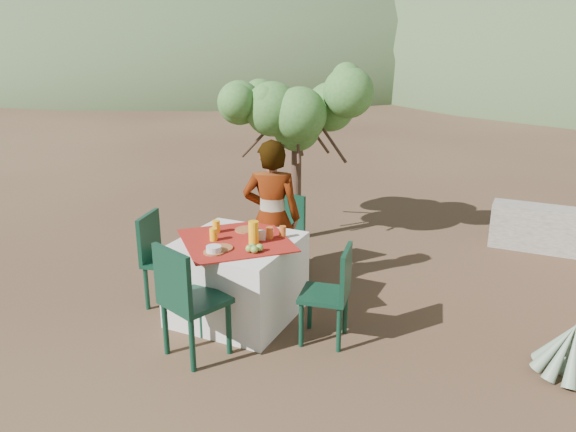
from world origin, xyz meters
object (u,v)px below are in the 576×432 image
object	(u,v)px
person	(272,218)
agave	(573,350)
chair_far	(283,231)
chair_left	(161,255)
juice_pitcher	(254,232)
shrub_tree	(303,121)
table	(237,278)
chair_near	(187,297)
chair_right	(333,290)

from	to	relation	value
person	agave	size ratio (longest dim) A/B	2.48
chair_far	chair_left	xyz separation A→B (m)	(-0.76, -1.15, 0.01)
person	juice_pitcher	world-z (taller)	person
person	shrub_tree	size ratio (longest dim) A/B	0.82
table	agave	xyz separation A→B (m)	(2.84, 0.26, -0.16)
chair_left	agave	bearing A→B (deg)	-97.01
shrub_tree	agave	distance (m)	3.93
chair_far	chair_near	bearing A→B (deg)	-82.53
shrub_tree	juice_pitcher	bearing A→B (deg)	-77.38
person	shrub_tree	bearing A→B (deg)	-95.90
chair_near	shrub_tree	bearing A→B (deg)	-64.55
person	agave	xyz separation A→B (m)	(2.79, -0.36, -0.58)
table	agave	world-z (taller)	table
table	juice_pitcher	xyz separation A→B (m)	(0.19, -0.01, 0.48)
chair_near	chair_far	bearing A→B (deg)	-69.19
shrub_tree	chair_right	bearing A→B (deg)	-60.56
chair_right	shrub_tree	distance (m)	2.81
person	agave	world-z (taller)	person
chair_far	chair_left	size ratio (longest dim) A/B	0.98
chair_far	chair_left	bearing A→B (deg)	-117.45
agave	juice_pitcher	xyz separation A→B (m)	(-2.66, -0.27, 0.65)
table	agave	size ratio (longest dim) A/B	2.04
table	person	bearing A→B (deg)	85.16
chair_near	chair_right	xyz separation A→B (m)	(0.96, 0.75, -0.07)
table	chair_near	bearing A→B (deg)	-89.48
chair_near	chair_right	world-z (taller)	chair_near
chair_right	person	size ratio (longest dim) A/B	0.54
juice_pitcher	person	bearing A→B (deg)	102.20
chair_near	person	bearing A→B (deg)	-72.32
chair_far	shrub_tree	size ratio (longest dim) A/B	0.46
chair_near	chair_left	xyz separation A→B (m)	(-0.81, 0.73, -0.04)
juice_pitcher	chair_far	bearing A→B (deg)	101.77
table	shrub_tree	bearing A→B (deg)	97.91
chair_far	juice_pitcher	distance (m)	1.16
person	table	bearing A→B (deg)	66.47
agave	person	bearing A→B (deg)	172.64
shrub_tree	table	bearing A→B (deg)	-82.09
table	chair_far	size ratio (longest dim) A/B	1.46
person	chair_near	bearing A→B (deg)	69.49
chair_far	person	bearing A→B (deg)	-72.67
chair_left	agave	world-z (taller)	chair_left
shrub_tree	chair_left	bearing A→B (deg)	-102.18
chair_far	person	distance (m)	0.55
chair_left	shrub_tree	bearing A→B (deg)	-24.53
chair_right	agave	world-z (taller)	chair_right
person	agave	distance (m)	2.87
chair_right	juice_pitcher	xyz separation A→B (m)	(-0.78, 0.05, 0.39)
chair_left	table	bearing A→B (deg)	-96.72
chair_left	shrub_tree	world-z (taller)	shrub_tree
chair_near	juice_pitcher	size ratio (longest dim) A/B	4.81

